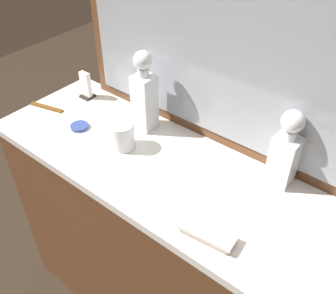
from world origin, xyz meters
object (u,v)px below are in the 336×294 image
(crystal_tumbler_far_left, at_px, (122,137))
(tortoiseshell_comb, at_px, (47,107))
(crystal_decanter_right, at_px, (144,99))
(silver_brush_front, at_px, (207,234))
(porcelain_dish, at_px, (79,126))
(crystal_decanter_center, at_px, (285,155))
(napkin_holder, at_px, (86,87))

(crystal_tumbler_far_left, distance_m, tortoiseshell_comb, 0.41)
(crystal_decanter_right, bearing_deg, crystal_tumbler_far_left, -83.29)
(crystal_decanter_right, height_order, crystal_tumbler_far_left, crystal_decanter_right)
(silver_brush_front, height_order, porcelain_dish, silver_brush_front)
(porcelain_dish, bearing_deg, crystal_decanter_center, 16.22)
(porcelain_dish, distance_m, tortoiseshell_comb, 0.20)
(crystal_tumbler_far_left, xyz_separation_m, tortoiseshell_comb, (-0.40, -0.01, -0.04))
(napkin_holder, bearing_deg, silver_brush_front, -19.70)
(crystal_tumbler_far_left, bearing_deg, tortoiseshell_comb, -178.03)
(crystal_tumbler_far_left, height_order, napkin_holder, napkin_holder)
(crystal_tumbler_far_left, bearing_deg, crystal_decanter_center, 20.16)
(crystal_decanter_right, xyz_separation_m, tortoiseshell_comb, (-0.39, -0.15, -0.12))
(crystal_tumbler_far_left, height_order, porcelain_dish, crystal_tumbler_far_left)
(crystal_tumbler_far_left, height_order, tortoiseshell_comb, crystal_tumbler_far_left)
(crystal_decanter_center, xyz_separation_m, crystal_tumbler_far_left, (-0.49, -0.18, -0.06))
(crystal_decanter_right, xyz_separation_m, napkin_holder, (-0.32, 0.01, -0.07))
(silver_brush_front, bearing_deg, crystal_decanter_center, 81.05)
(crystal_decanter_center, relative_size, silver_brush_front, 1.62)
(silver_brush_front, height_order, tortoiseshell_comb, silver_brush_front)
(silver_brush_front, bearing_deg, crystal_decanter_right, 149.26)
(crystal_decanter_right, height_order, napkin_holder, crystal_decanter_right)
(porcelain_dish, bearing_deg, crystal_tumbler_far_left, 6.00)
(crystal_decanter_right, xyz_separation_m, crystal_tumbler_far_left, (0.02, -0.13, -0.08))
(napkin_holder, bearing_deg, porcelain_dish, -49.66)
(crystal_decanter_right, xyz_separation_m, crystal_decanter_center, (0.51, 0.05, -0.02))
(porcelain_dish, bearing_deg, napkin_holder, 130.34)
(crystal_decanter_center, relative_size, tortoiseshell_comb, 1.72)
(porcelain_dish, height_order, tortoiseshell_comb, porcelain_dish)
(crystal_decanter_center, bearing_deg, crystal_tumbler_far_left, -159.84)
(silver_brush_front, distance_m, napkin_holder, 0.83)
(napkin_holder, bearing_deg, crystal_decanter_center, 2.58)
(silver_brush_front, bearing_deg, tortoiseshell_comb, 171.70)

